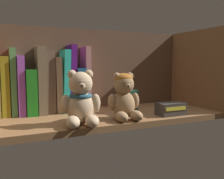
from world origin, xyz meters
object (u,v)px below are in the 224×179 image
(book_6, at_px, (30,91))
(book_9, at_px, (57,85))
(book_8, at_px, (49,82))
(teddy_bear_larger, at_px, (81,101))
(teddy_bear_smaller, at_px, (124,97))
(pillar_candle, at_px, (132,101))
(book_10, at_px, (63,81))
(small_product_box, at_px, (171,109))
(book_5, at_px, (20,85))
(book_13, at_px, (84,78))
(book_3, at_px, (5,86))
(book_4, at_px, (13,82))
(book_11, at_px, (70,78))
(book_12, at_px, (77,89))
(book_7, at_px, (40,80))

(book_6, height_order, book_9, book_9)
(book_8, distance_m, teddy_bear_larger, 0.24)
(teddy_bear_smaller, bearing_deg, pillar_candle, 49.46)
(book_8, height_order, book_10, book_10)
(book_10, distance_m, teddy_bear_larger, 0.24)
(teddy_bear_smaller, bearing_deg, small_product_box, -3.83)
(book_5, height_order, book_13, book_13)
(book_9, bearing_deg, book_8, 180.00)
(book_10, bearing_deg, book_13, 0.00)
(book_6, bearing_deg, book_10, 0.00)
(book_9, height_order, teddy_bear_smaller, book_9)
(book_3, height_order, book_13, book_13)
(teddy_bear_smaller, bearing_deg, book_13, 105.58)
(book_3, bearing_deg, teddy_bear_larger, -49.95)
(book_5, distance_m, book_6, 0.04)
(book_4, distance_m, book_13, 0.26)
(book_6, relative_size, book_9, 0.79)
(teddy_bear_smaller, bearing_deg, book_6, 140.01)
(book_8, bearing_deg, book_9, 0.00)
(book_11, relative_size, small_product_box, 2.55)
(book_9, bearing_deg, book_6, 180.00)
(book_3, bearing_deg, book_6, 0.00)
(book_4, distance_m, book_8, 0.12)
(book_3, relative_size, book_13, 0.83)
(book_11, xyz_separation_m, teddy_bear_smaller, (0.12, -0.22, -0.05))
(teddy_bear_smaller, bearing_deg, book_11, 118.42)
(book_12, relative_size, teddy_bear_larger, 1.01)
(book_8, relative_size, book_11, 0.91)
(book_4, bearing_deg, book_13, 0.00)
(teddy_bear_larger, xyz_separation_m, teddy_bear_smaller, (0.15, 0.01, 0.00))
(book_7, distance_m, book_11, 0.11)
(teddy_bear_larger, bearing_deg, book_7, 109.21)
(book_6, xyz_separation_m, book_7, (0.04, 0.00, 0.04))
(book_5, distance_m, book_13, 0.24)
(book_6, bearing_deg, book_4, 180.00)
(book_3, xyz_separation_m, book_5, (0.05, 0.00, 0.00))
(book_12, distance_m, teddy_bear_smaller, 0.24)
(book_8, distance_m, small_product_box, 0.45)
(book_6, height_order, teddy_bear_larger, teddy_bear_larger)
(book_9, relative_size, book_13, 0.83)
(book_10, distance_m, teddy_bear_smaller, 0.27)
(book_7, xyz_separation_m, small_product_box, (0.41, -0.23, -0.10))
(book_12, relative_size, teddy_bear_smaller, 1.08)
(book_5, height_order, teddy_bear_larger, book_5)
(book_5, height_order, book_10, book_10)
(book_3, distance_m, pillar_candle, 0.45)
(book_4, distance_m, book_5, 0.03)
(book_5, relative_size, teddy_bear_larger, 1.28)
(book_3, relative_size, book_5, 0.98)
(book_6, height_order, book_7, book_7)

